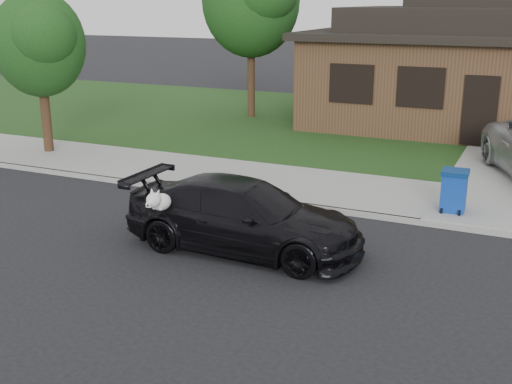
% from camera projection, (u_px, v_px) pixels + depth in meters
% --- Properties ---
extents(ground, '(120.00, 120.00, 0.00)m').
position_uv_depth(ground, '(173.00, 255.00, 11.57)').
color(ground, black).
rests_on(ground, ground).
extents(sidewalk, '(60.00, 3.00, 0.12)m').
position_uv_depth(sidewalk, '(280.00, 183.00, 15.91)').
color(sidewalk, gray).
rests_on(sidewalk, ground).
extents(curb, '(60.00, 0.12, 0.12)m').
position_uv_depth(curb, '(254.00, 199.00, 14.60)').
color(curb, gray).
rests_on(curb, ground).
extents(lawn, '(60.00, 13.00, 0.13)m').
position_uv_depth(lawn, '(365.00, 127.00, 22.88)').
color(lawn, '#193814').
rests_on(lawn, ground).
extents(sedan, '(4.47, 2.13, 1.29)m').
position_uv_depth(sedan, '(243.00, 216.00, 11.67)').
color(sedan, black).
rests_on(sedan, ground).
extents(recycling_bin, '(0.57, 0.60, 0.91)m').
position_uv_depth(recycling_bin, '(454.00, 191.00, 13.44)').
color(recycling_bin, '#0D3799').
rests_on(recycling_bin, sidewalk).
extents(house, '(12.60, 8.60, 4.65)m').
position_uv_depth(house, '(495.00, 68.00, 22.43)').
color(house, '#422B1C').
rests_on(house, ground).
extents(tree_2, '(2.73, 2.60, 4.59)m').
position_uv_depth(tree_2, '(40.00, 43.00, 18.02)').
color(tree_2, '#332114').
rests_on(tree_2, ground).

